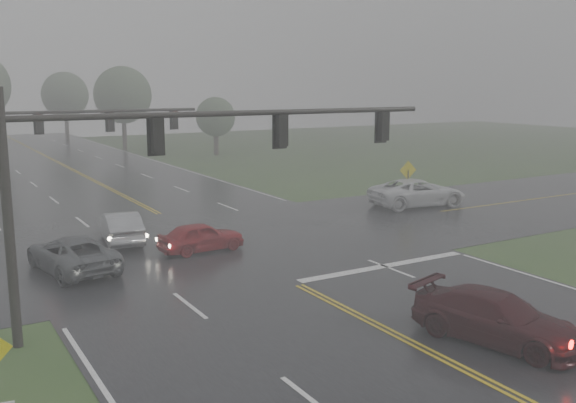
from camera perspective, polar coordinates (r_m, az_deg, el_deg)
main_road at (r=29.96m, az=-5.02°, el=-4.44°), size 18.00×160.00×0.02m
cross_street at (r=31.73m, az=-6.59°, el=-3.63°), size 120.00×14.00×0.02m
stop_bar at (r=27.71m, az=8.56°, el=-5.75°), size 8.50×0.50×0.01m
sedan_maroon at (r=20.73m, az=17.93°, el=-11.79°), size 3.47×5.55×1.50m
sedan_red at (r=30.12m, az=-7.69°, el=-4.42°), size 4.08×1.84×1.36m
sedan_silver at (r=32.51m, az=-14.59°, el=-3.56°), size 2.19×4.80×1.52m
car_grey at (r=28.19m, az=-18.56°, el=-5.91°), size 3.25×5.61×1.47m
pickup_white at (r=41.56m, az=11.41°, el=-0.42°), size 6.58×3.77×1.73m
signal_gantry_near at (r=20.82m, az=-10.80°, el=3.94°), size 15.21×0.33×7.59m
signal_gantry_far at (r=37.20m, az=-20.92°, el=5.51°), size 12.93×0.35×6.98m
sign_diamond_east at (r=41.27m, az=10.61°, el=2.29°), size 1.20×0.20×2.90m
tree_ne_a at (r=77.65m, az=-14.48°, el=9.15°), size 6.62×6.62×9.72m
tree_e_near at (r=70.67m, az=-6.46°, el=7.47°), size 4.28×4.28×6.29m
tree_n_far at (r=95.27m, az=-19.22°, el=8.93°), size 6.37×6.37×9.36m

